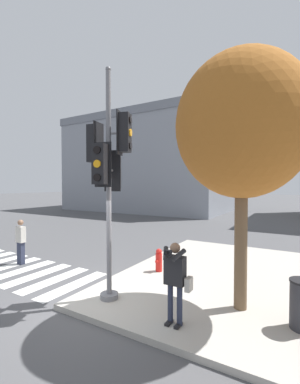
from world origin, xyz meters
TOP-DOWN VIEW (x-y plane):
  - ground_plane at (0.00, 0.00)m, footprint 160.00×160.00m
  - sidewalk_corner at (3.50, 3.50)m, footprint 8.00×8.00m
  - crosswalk_stripes at (-4.49, 0.77)m, footprint 7.05×2.40m
  - traffic_signal_pole at (0.39, 0.40)m, footprint 1.12×1.12m
  - person_photographer at (2.27, 0.15)m, footprint 0.58×0.54m
  - pedestrian_distant at (-4.34, 1.18)m, footprint 0.34×0.20m
  - street_tree at (3.23, 1.48)m, footprint 2.89×2.89m
  - fire_hydrant at (0.50, 2.71)m, footprint 0.21×0.27m
  - building_left at (-10.94, 21.59)m, footprint 17.74×11.05m

SIDE VIEW (x-z plane):
  - ground_plane at x=0.00m, z-range 0.00..0.00m
  - crosswalk_stripes at x=-4.49m, z-range 0.00..0.01m
  - sidewalk_corner at x=3.50m, z-range 0.00..0.13m
  - fire_hydrant at x=0.50m, z-range 0.13..0.85m
  - pedestrian_distant at x=-4.34m, z-range 0.05..1.66m
  - person_photographer at x=2.27m, z-range 0.28..1.89m
  - traffic_signal_pole at x=0.39m, z-range 0.55..6.08m
  - street_tree at x=3.23m, z-range 1.33..6.95m
  - building_left at x=-10.94m, z-range 0.01..10.49m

